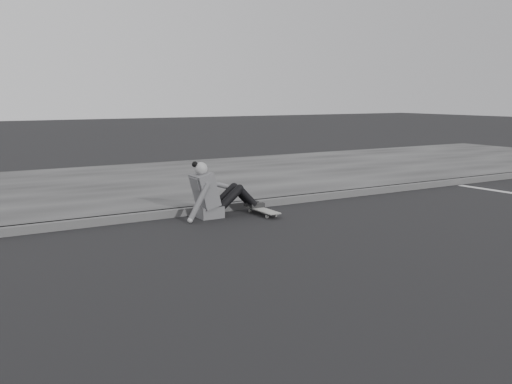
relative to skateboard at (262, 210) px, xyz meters
The scene contains 5 objects.
ground 2.09m from the skateboard, 73.68° to the right, with size 80.00×80.00×0.00m, color black.
curb 0.82m from the skateboard, 44.55° to the left, with size 24.00×0.16×0.12m, color #4C4C4C.
sidewalk 3.64m from the skateboard, 80.74° to the left, with size 24.00×6.00×0.12m, color #393939.
skateboard is the anchor object (origin of this frame).
seated_woman 0.83m from the skateboard, 161.47° to the left, with size 1.38×0.46×0.88m.
Camera 1 is at (-5.12, -5.48, 1.85)m, focal length 40.00 mm.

